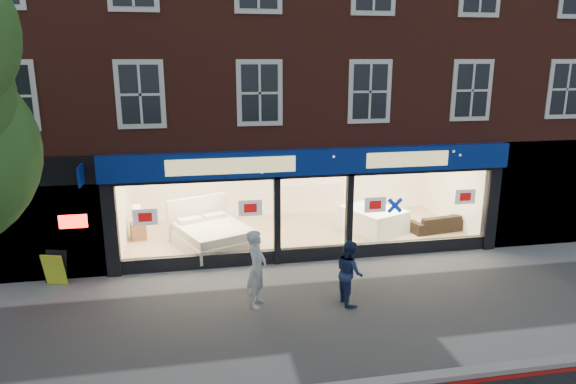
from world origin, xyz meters
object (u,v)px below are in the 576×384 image
object	(u,v)px
a_board	(55,268)
pedestrian_blue	(349,272)
mattress_stack	(373,219)
pedestrian_grey	(257,268)
display_bed	(212,235)
sofa	(437,223)

from	to	relation	value
a_board	pedestrian_blue	size ratio (longest dim) A/B	0.57
mattress_stack	pedestrian_grey	bearing A→B (deg)	-135.05
display_bed	a_board	xyz separation A→B (m)	(-4.07, -1.79, -0.03)
display_bed	sofa	xyz separation A→B (m)	(7.43, 0.13, -0.10)
a_board	pedestrian_blue	bearing A→B (deg)	-0.89
display_bed	sofa	bearing A→B (deg)	-21.84
pedestrian_grey	pedestrian_blue	xyz separation A→B (m)	(2.17, -0.26, -0.15)
a_board	pedestrian_grey	world-z (taller)	pedestrian_grey
display_bed	sofa	distance (m)	7.43
a_board	pedestrian_blue	distance (m)	7.52
display_bed	pedestrian_grey	distance (m)	4.01
mattress_stack	pedestrian_grey	world-z (taller)	pedestrian_grey
sofa	a_board	size ratio (longest dim) A/B	2.12
mattress_stack	pedestrian_grey	size ratio (longest dim) A/B	1.26
display_bed	pedestrian_blue	world-z (taller)	pedestrian_blue
display_bed	pedestrian_blue	distance (m)	5.16
display_bed	mattress_stack	distance (m)	5.38
display_bed	sofa	world-z (taller)	display_bed
a_board	pedestrian_grey	size ratio (longest dim) A/B	0.47
sofa	pedestrian_blue	xyz separation A→B (m)	(-4.37, -4.27, 0.41)
a_board	pedestrian_blue	world-z (taller)	pedestrian_blue
sofa	a_board	bearing A→B (deg)	0.32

